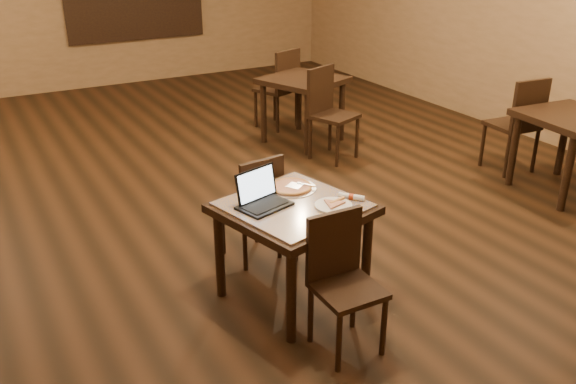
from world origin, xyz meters
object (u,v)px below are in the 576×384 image
tiled_table (293,217)px  other_table_a_chair_far (281,84)px  other_table_a_chair_near (328,108)px  other_table_c (571,128)px  pizza_pan (291,188)px  other_table_c_chair_far (519,120)px  chair_main_far (256,203)px  other_table_a (303,89)px  chair_main_near (341,274)px  laptop (261,196)px

tiled_table → other_table_a_chair_far: 4.12m
other_table_a_chair_near → other_table_c: bearing=-73.4°
tiled_table → other_table_c: (3.40, 0.33, 0.03)m
pizza_pan → other_table_c_chair_far: (3.27, 0.72, -0.16)m
chair_main_far → other_table_a_chair_far: (1.90, 3.02, 0.08)m
other_table_c → other_table_a: bearing=124.3°
other_table_a_chair_near → other_table_a_chair_far: bearing=66.5°
chair_main_near → chair_main_far: chair_main_near is taller
chair_main_far → other_table_a: size_ratio=0.81×
laptop → other_table_c_chair_far: size_ratio=0.38×
laptop → other_table_a: (2.08, 2.91, -0.14)m
tiled_table → chair_main_far: (0.01, 0.62, -0.14)m
chair_main_far → other_table_c: size_ratio=0.96×
other_table_a → other_table_a_chair_near: other_table_a_chair_near is taller
laptop → tiled_table: bearing=-43.9°
tiled_table → other_table_a: 3.56m
chair_main_far → other_table_a: (1.87, 2.40, 0.17)m
tiled_table → chair_main_near: (0.00, -0.62, -0.14)m
chair_main_far → other_table_c_chair_far: size_ratio=0.85×
other_table_c → other_table_a_chair_near: bearing=131.8°
pizza_pan → other_table_a_chair_far: (1.79, 3.40, -0.17)m
tiled_table → other_table_a_chair_near: size_ratio=1.05×
other_table_a → other_table_c_chair_far: 2.56m
pizza_pan → other_table_a: (1.76, 2.78, -0.08)m
pizza_pan → other_table_a_chair_near: size_ratio=0.35×
other_table_c → other_table_c_chair_far: (-0.01, 0.62, -0.08)m
laptop → chair_main_near: bearing=-90.5°
chair_main_near → other_table_c_chair_far: 3.74m
chair_main_near → laptop: laptop is taller
tiled_table → chair_main_far: size_ratio=1.22×
other_table_c_chair_far → chair_main_far: bearing=10.4°
other_table_a_chair_far → other_table_a_chair_near: bearing=66.5°
chair_main_near → pizza_pan: size_ratio=2.44×
other_table_c → laptop: bearing=-171.7°
other_table_c → other_table_c_chair_far: other_table_c_chair_far is taller
tiled_table → other_table_a_chair_far: other_table_a_chair_far is taller
other_table_a_chair_far → other_table_c_chair_far: other_table_c_chair_far is taller
chair_main_far → other_table_a: bearing=-135.3°
chair_main_far → other_table_c_chair_far: 3.40m
pizza_pan → other_table_c: (3.28, 0.09, -0.08)m
other_table_c_chair_far → laptop: bearing=18.0°
tiled_table → pizza_pan: bearing=49.5°
chair_main_near → laptop: (-0.20, 0.73, 0.31)m
other_table_a → other_table_a_chair_far: 0.63m
laptop → other_table_c: size_ratio=0.43×
tiled_table → pizza_pan: pizza_pan is taller
chair_main_far → tiled_table: bearing=81.6°
other_table_a_chair_near → tiled_table: bearing=-148.1°
chair_main_far → laptop: laptop is taller
other_table_a_chair_far → pizza_pan: bearing=41.8°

